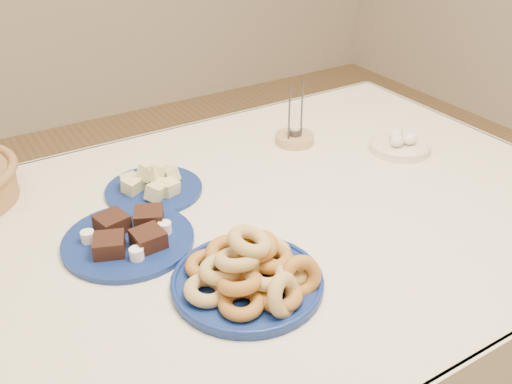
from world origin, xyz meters
The scene contains 6 objects.
dining_table centered at (0.00, 0.00, 0.64)m, with size 1.71×1.11×0.75m.
donut_platter centered at (-0.11, -0.20, 0.78)m, with size 0.37×0.37×0.13m.
melon_plate centered at (-0.13, 0.23, 0.77)m, with size 0.31×0.31×0.08m.
brownie_plate centered at (-0.25, 0.05, 0.77)m, with size 0.31×0.31×0.05m.
candle_holder centered at (0.33, 0.27, 0.77)m, with size 0.14×0.14×0.18m.
egg_bowl centered at (0.55, 0.08, 0.77)m, with size 0.17×0.17×0.06m.
Camera 1 is at (-0.54, -0.93, 1.46)m, focal length 40.00 mm.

